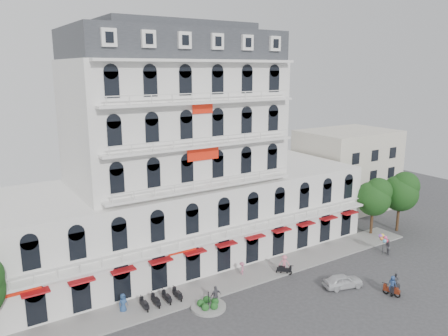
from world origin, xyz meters
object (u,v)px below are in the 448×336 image
Objects in this scene: parked_car at (343,281)px; rider_northeast at (396,284)px; balloon_vendor at (386,244)px; rider_east at (392,286)px; rider_center at (284,264)px.

parked_car is 1.77× the size of rider_northeast.
balloon_vendor reaches higher than parked_car.
balloon_vendor is (10.13, 2.76, 0.58)m from parked_car.
rider_east is 0.93× the size of rider_center.
rider_northeast is (3.13, -3.68, 0.44)m from parked_car.
rider_northeast is 1.02× the size of rider_center.
balloon_vendor is at bearing -149.95° from rider_northeast.
balloon_vendor is (7.46, 6.41, 0.25)m from rider_east.
rider_center is (-6.24, 8.91, 0.04)m from rider_northeast.
balloon_vendor reaches higher than rider_center.
rider_east reaches higher than parked_car.
rider_east is 0.91× the size of rider_northeast.
balloon_vendor is at bearing 30.59° from rider_center.
rider_northeast is at bearing -123.50° from parked_car.
parked_car is 1.63× the size of balloon_vendor.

